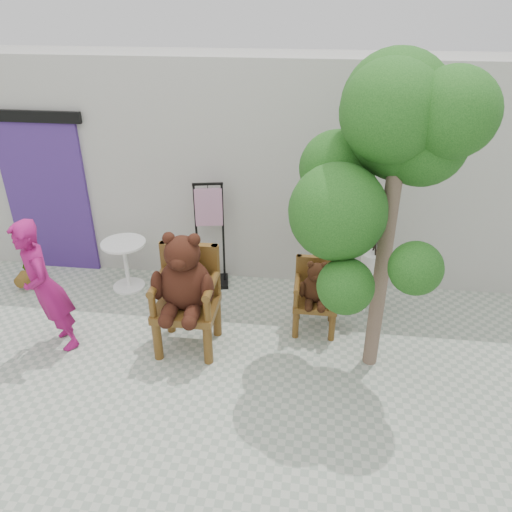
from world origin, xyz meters
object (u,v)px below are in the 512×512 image
at_px(stool_bucket, 372,265).
at_px(chair_small, 316,289).
at_px(chair_big, 185,285).
at_px(cafe_table, 126,260).
at_px(tree, 389,146).
at_px(display_stand, 211,247).
at_px(person, 45,287).

bearing_deg(stool_bucket, chair_small, -142.88).
xyz_separation_m(chair_big, cafe_table, (-1.16, 1.15, -0.39)).
bearing_deg(tree, cafe_table, 160.99).
bearing_deg(chair_small, display_stand, 149.49).
bearing_deg(cafe_table, chair_small, -13.52).
distance_m(chair_small, person, 3.08).
bearing_deg(chair_big, person, -171.96).
height_order(chair_small, stool_bucket, stool_bucket).
distance_m(display_stand, tree, 3.06).
height_order(chair_big, tree, tree).
distance_m(person, cafe_table, 1.47).
bearing_deg(chair_big, tree, 1.65).
bearing_deg(display_stand, person, -144.69).
xyz_separation_m(chair_small, display_stand, (-1.46, 0.86, 0.03)).
bearing_deg(cafe_table, chair_big, -44.84).
distance_m(display_stand, stool_bucket, 2.17).
bearing_deg(chair_small, tree, -39.25).
height_order(chair_big, person, person).
bearing_deg(cafe_table, tree, -19.01).
height_order(display_stand, tree, tree).
distance_m(chair_big, tree, 2.59).
xyz_separation_m(chair_small, tree, (0.57, -0.47, 1.89)).
distance_m(chair_big, stool_bucket, 2.39).
bearing_deg(person, chair_small, 63.12).
relative_size(display_stand, stool_bucket, 1.04).
bearing_deg(tree, person, -175.58).
height_order(chair_small, tree, tree).
relative_size(chair_small, person, 0.58).
relative_size(chair_big, stool_bucket, 1.01).
relative_size(cafe_table, tree, 0.21).
relative_size(cafe_table, display_stand, 0.47).
xyz_separation_m(cafe_table, display_stand, (1.15, 0.23, 0.14)).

